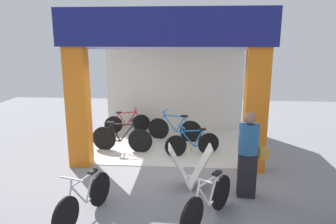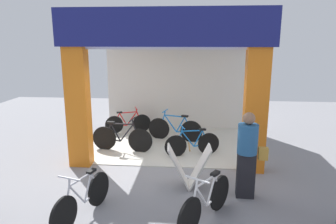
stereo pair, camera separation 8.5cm
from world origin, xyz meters
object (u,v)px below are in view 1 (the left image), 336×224
Objects in this scene: bicycle_inside_0 at (175,129)px; pedestrian_3 at (248,153)px; bicycle_inside_1 at (122,138)px; bicycle_parked_0 at (84,199)px; bicycle_inside_2 at (192,144)px; bicycle_inside_3 at (127,123)px; bicycle_parked_1 at (208,202)px; sandwich_board_sign at (190,166)px.

bicycle_inside_0 is 3.67m from pedestrian_3.
bicycle_inside_1 is 1.11× the size of bicycle_parked_0.
pedestrian_3 is (2.85, 1.00, 0.53)m from bicycle_parked_0.
bicycle_inside_3 is (-2.11, 1.87, 0.00)m from bicycle_inside_2.
pedestrian_3 reaches higher than bicycle_parked_0.
bicycle_parked_0 reaches higher than bicycle_inside_3.
pedestrian_3 is at bearing -37.32° from bicycle_inside_1.
bicycle_parked_0 is 1.09× the size of bicycle_parked_1.
bicycle_inside_2 is 0.93× the size of bicycle_parked_0.
bicycle_inside_3 is 1.55× the size of sandwich_board_sign.
bicycle_inside_2 is 1.01× the size of bicycle_parked_1.
bicycle_inside_1 is (-1.37, -1.03, 0.00)m from bicycle_inside_0.
bicycle_inside_1 is 3.85m from bicycle_parked_1.
bicycle_parked_0 is (-1.81, -3.09, 0.02)m from bicycle_inside_2.
bicycle_inside_1 is at bearing 175.21° from bicycle_inside_2.
bicycle_inside_3 is (-0.20, 1.71, -0.04)m from bicycle_inside_1.
sandwich_board_sign is 1.22m from pedestrian_3.
bicycle_inside_0 is 0.97× the size of pedestrian_3.
bicycle_inside_3 is 4.97m from bicycle_parked_0.
bicycle_parked_1 is 1.33m from pedestrian_3.
pedestrian_3 is at bearing -51.50° from bicycle_inside_3.
pedestrian_3 reaches higher than sandwich_board_sign.
bicycle_inside_3 is (-1.57, 0.68, -0.04)m from bicycle_inside_0.
bicycle_inside_2 is at bearing -41.65° from bicycle_inside_3.
bicycle_inside_2 is at bearing 88.33° from sandwich_board_sign.
bicycle_inside_2 is (0.53, -1.19, -0.04)m from bicycle_inside_0.
bicycle_parked_0 is at bearing -143.25° from sandwich_board_sign.
bicycle_inside_2 is 1.55× the size of sandwich_board_sign.
bicycle_parked_0 is at bearing -160.65° from pedestrian_3.
sandwich_board_sign is at bearing 36.75° from bicycle_parked_0.
bicycle_parked_1 is at bearing -85.08° from bicycle_inside_2.
bicycle_inside_1 is 1.84× the size of sandwich_board_sign.
bicycle_parked_1 reaches higher than bicycle_inside_2.
bicycle_inside_0 reaches higher than bicycle_parked_1.
pedestrian_3 reaches higher than bicycle_inside_3.
sandwich_board_sign is (-0.31, 1.24, 0.09)m from bicycle_parked_1.
bicycle_inside_3 is at bearing 115.80° from bicycle_parked_1.
bicycle_inside_2 is at bearing 116.60° from pedestrian_3.
sandwich_board_sign is (-0.05, -1.78, 0.12)m from bicycle_inside_2.
sandwich_board_sign is at bearing 104.09° from bicycle_parked_1.
sandwich_board_sign is (1.85, -1.94, 0.07)m from bicycle_inside_1.
bicycle_parked_0 is at bearing -106.58° from bicycle_inside_0.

